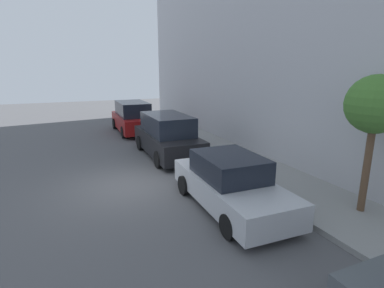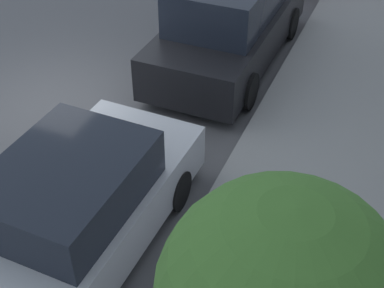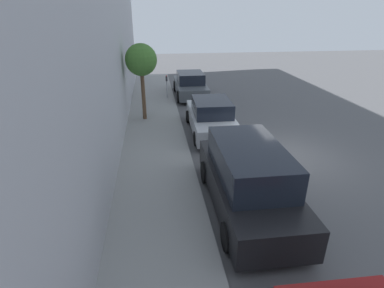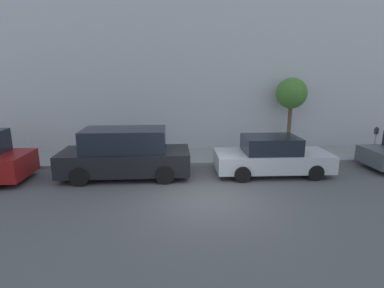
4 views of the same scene
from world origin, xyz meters
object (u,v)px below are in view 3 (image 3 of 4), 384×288
(parked_sedan_nearest, at_px, (190,85))
(parking_meter_near, at_px, (167,84))
(parked_sedan_second, at_px, (211,117))
(street_tree, at_px, (141,61))
(parked_minivan_third, at_px, (248,179))

(parked_sedan_nearest, height_order, parking_meter_near, parking_meter_near)
(parking_meter_near, bearing_deg, parked_sedan_second, 107.20)
(street_tree, bearing_deg, parked_minivan_third, 110.97)
(parked_sedan_nearest, relative_size, parking_meter_near, 3.21)
(parking_meter_near, xyz_separation_m, street_tree, (1.31, 3.61, 1.97))
(street_tree, bearing_deg, parking_meter_near, -109.95)
(parked_sedan_second, height_order, street_tree, street_tree)
(street_tree, bearing_deg, parked_sedan_second, 148.25)
(parked_sedan_nearest, height_order, parked_minivan_third, parked_minivan_third)
(parked_sedan_nearest, distance_m, parked_sedan_second, 6.36)
(parked_sedan_second, xyz_separation_m, street_tree, (3.00, -1.86, 2.25))
(parked_sedan_second, relative_size, street_tree, 1.26)
(parked_sedan_second, xyz_separation_m, parking_meter_near, (1.69, -5.47, 0.29))
(parking_meter_near, bearing_deg, parked_minivan_third, 98.13)
(parking_meter_near, height_order, street_tree, street_tree)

